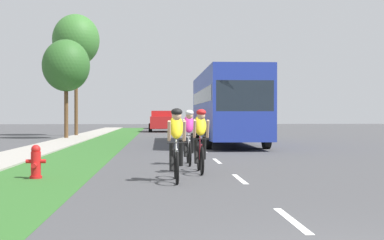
{
  "coord_description": "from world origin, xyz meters",
  "views": [
    {
      "loc": [
        -1.81,
        -4.14,
        1.44
      ],
      "look_at": [
        -0.19,
        21.76,
        1.19
      ],
      "focal_mm": 49.81,
      "sensor_mm": 36.0,
      "label": 1
    }
  ],
  "objects_px": {
    "cyclist_lead": "(176,144)",
    "bus_blue": "(226,104)",
    "cyclist_distant": "(189,137)",
    "fire_hydrant_red": "(36,162)",
    "sedan_black": "(160,121)",
    "street_tree_far": "(76,40)",
    "street_tree_near": "(66,66)",
    "suv_red": "(162,121)",
    "cyclist_trailing": "(200,140)"
  },
  "relations": [
    {
      "from": "fire_hydrant_red",
      "to": "sedan_black",
      "type": "distance_m",
      "value": 44.32
    },
    {
      "from": "fire_hydrant_red",
      "to": "street_tree_near",
      "type": "distance_m",
      "value": 20.98
    },
    {
      "from": "sedan_black",
      "to": "bus_blue",
      "type": "bearing_deg",
      "value": -83.88
    },
    {
      "from": "bus_blue",
      "to": "sedan_black",
      "type": "relative_size",
      "value": 2.7
    },
    {
      "from": "fire_hydrant_red",
      "to": "bus_blue",
      "type": "relative_size",
      "value": 0.07
    },
    {
      "from": "suv_red",
      "to": "sedan_black",
      "type": "relative_size",
      "value": 1.09
    },
    {
      "from": "fire_hydrant_red",
      "to": "street_tree_far",
      "type": "distance_m",
      "value": 25.57
    },
    {
      "from": "street_tree_far",
      "to": "suv_red",
      "type": "bearing_deg",
      "value": 56.45
    },
    {
      "from": "fire_hydrant_red",
      "to": "sedan_black",
      "type": "relative_size",
      "value": 0.18
    },
    {
      "from": "fire_hydrant_red",
      "to": "cyclist_trailing",
      "type": "distance_m",
      "value": 3.94
    },
    {
      "from": "sedan_black",
      "to": "street_tree_far",
      "type": "distance_m",
      "value": 21.19
    },
    {
      "from": "cyclist_trailing",
      "to": "bus_blue",
      "type": "xyz_separation_m",
      "value": [
        2.29,
        12.98,
        1.17
      ]
    },
    {
      "from": "cyclist_lead",
      "to": "cyclist_distant",
      "type": "distance_m",
      "value": 3.88
    },
    {
      "from": "cyclist_lead",
      "to": "street_tree_far",
      "type": "xyz_separation_m",
      "value": [
        -6.04,
        25.39,
        5.73
      ]
    },
    {
      "from": "fire_hydrant_red",
      "to": "cyclist_distant",
      "type": "xyz_separation_m",
      "value": [
        3.64,
        3.11,
        0.44
      ]
    },
    {
      "from": "suv_red",
      "to": "street_tree_near",
      "type": "height_order",
      "value": "street_tree_near"
    },
    {
      "from": "suv_red",
      "to": "street_tree_near",
      "type": "distance_m",
      "value": 14.78
    },
    {
      "from": "cyclist_trailing",
      "to": "street_tree_near",
      "type": "bearing_deg",
      "value": 108.82
    },
    {
      "from": "cyclist_lead",
      "to": "street_tree_near",
      "type": "xyz_separation_m",
      "value": [
        -5.98,
        21.13,
        3.6
      ]
    },
    {
      "from": "street_tree_near",
      "to": "cyclist_distant",
      "type": "bearing_deg",
      "value": -69.48
    },
    {
      "from": "street_tree_far",
      "to": "cyclist_lead",
      "type": "bearing_deg",
      "value": -76.62
    },
    {
      "from": "suv_red",
      "to": "street_tree_far",
      "type": "distance_m",
      "value": 12.03
    },
    {
      "from": "cyclist_trailing",
      "to": "suv_red",
      "type": "xyz_separation_m",
      "value": [
        -0.8,
        32.59,
        0.14
      ]
    },
    {
      "from": "cyclist_lead",
      "to": "cyclist_trailing",
      "type": "relative_size",
      "value": 1.0
    },
    {
      "from": "cyclist_trailing",
      "to": "street_tree_near",
      "type": "distance_m",
      "value": 20.87
    },
    {
      "from": "suv_red",
      "to": "fire_hydrant_red",
      "type": "bearing_deg",
      "value": -95.11
    },
    {
      "from": "cyclist_distant",
      "to": "suv_red",
      "type": "relative_size",
      "value": 0.37
    },
    {
      "from": "bus_blue",
      "to": "street_tree_far",
      "type": "relative_size",
      "value": 1.39
    },
    {
      "from": "fire_hydrant_red",
      "to": "cyclist_distant",
      "type": "relative_size",
      "value": 0.44
    },
    {
      "from": "cyclist_lead",
      "to": "bus_blue",
      "type": "distance_m",
      "value": 14.98
    },
    {
      "from": "fire_hydrant_red",
      "to": "suv_red",
      "type": "distance_m",
      "value": 33.66
    },
    {
      "from": "cyclist_trailing",
      "to": "fire_hydrant_red",
      "type": "bearing_deg",
      "value": -166.21
    },
    {
      "from": "bus_blue",
      "to": "cyclist_distant",
      "type": "bearing_deg",
      "value": -102.78
    },
    {
      "from": "fire_hydrant_red",
      "to": "sedan_black",
      "type": "xyz_separation_m",
      "value": [
        2.84,
        44.22,
        0.4
      ]
    },
    {
      "from": "cyclist_lead",
      "to": "street_tree_far",
      "type": "bearing_deg",
      "value": 103.38
    },
    {
      "from": "cyclist_distant",
      "to": "bus_blue",
      "type": "distance_m",
      "value": 11.13
    },
    {
      "from": "street_tree_near",
      "to": "sedan_black",
      "type": "bearing_deg",
      "value": 76.62
    },
    {
      "from": "suv_red",
      "to": "cyclist_distant",
      "type": "bearing_deg",
      "value": -88.79
    },
    {
      "from": "cyclist_trailing",
      "to": "sedan_black",
      "type": "height_order",
      "value": "cyclist_trailing"
    },
    {
      "from": "sedan_black",
      "to": "street_tree_near",
      "type": "height_order",
      "value": "street_tree_near"
    },
    {
      "from": "suv_red",
      "to": "cyclist_trailing",
      "type": "bearing_deg",
      "value": -88.59
    },
    {
      "from": "cyclist_lead",
      "to": "suv_red",
      "type": "bearing_deg",
      "value": 90.26
    },
    {
      "from": "suv_red",
      "to": "cyclist_lead",
      "type": "bearing_deg",
      "value": -89.74
    },
    {
      "from": "bus_blue",
      "to": "cyclist_lead",
      "type": "bearing_deg",
      "value": -101.34
    },
    {
      "from": "cyclist_distant",
      "to": "cyclist_lead",
      "type": "bearing_deg",
      "value": -97.22
    },
    {
      "from": "fire_hydrant_red",
      "to": "bus_blue",
      "type": "height_order",
      "value": "bus_blue"
    },
    {
      "from": "cyclist_trailing",
      "to": "bus_blue",
      "type": "bearing_deg",
      "value": 80.0
    },
    {
      "from": "fire_hydrant_red",
      "to": "cyclist_lead",
      "type": "distance_m",
      "value": 3.27
    },
    {
      "from": "bus_blue",
      "to": "suv_red",
      "type": "distance_m",
      "value": 19.88
    },
    {
      "from": "cyclist_distant",
      "to": "bus_blue",
      "type": "xyz_separation_m",
      "value": [
        2.45,
        10.8,
        1.17
      ]
    }
  ]
}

